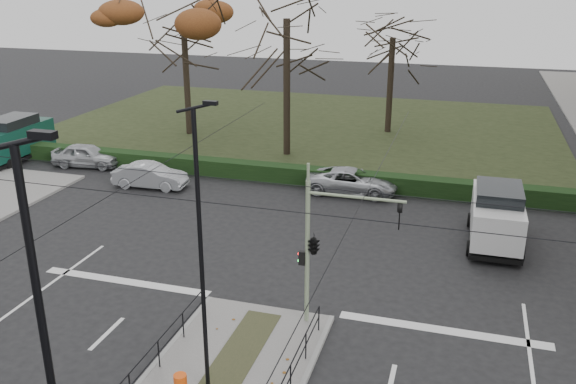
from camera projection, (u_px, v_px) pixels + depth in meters
name	position (u px, v px, depth m)	size (l,w,h in m)	color
park	(305.00, 126.00, 47.62)	(38.00, 26.00, 0.10)	black
hedge	(245.00, 170.00, 35.39)	(38.00, 1.00, 1.00)	black
catenary	(231.00, 264.00, 17.47)	(20.00, 34.00, 6.00)	black
traffic_light	(316.00, 243.00, 19.71)	(3.41, 1.94, 5.01)	gray
litter_bin	(180.00, 383.00, 16.52)	(0.36, 0.36, 0.93)	black
streetlamp_median_far	(202.00, 254.00, 15.93)	(0.69, 0.14, 8.29)	black
parked_car_first	(87.00, 155.00, 37.50)	(1.70, 4.22, 1.44)	#AAADB2
parked_car_second	(150.00, 176.00, 33.85)	(1.44, 4.13, 1.36)	#AAADB2
parked_car_fourth	(352.00, 181.00, 32.93)	(2.25, 4.89, 1.36)	#AAADB2
white_van	(497.00, 214.00, 26.59)	(2.33, 5.06, 2.63)	silver
green_van	(14.00, 138.00, 38.60)	(2.39, 5.76, 2.79)	#0C3529
rust_tree	(183.00, 21.00, 42.48)	(9.33, 9.33, 10.58)	black
bare_tree_center	(392.00, 45.00, 43.55)	(5.97, 5.97, 9.12)	black
bare_tree_near	(287.00, 29.00, 37.34)	(6.72, 6.72, 11.41)	black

